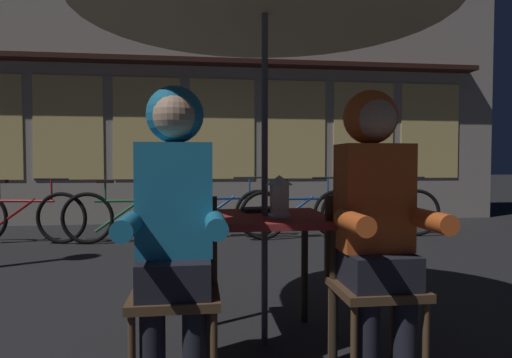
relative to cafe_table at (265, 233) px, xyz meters
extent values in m
plane|color=#232326|center=(0.00, 0.00, -0.64)|extent=(60.00, 60.00, 0.00)
cube|color=maroon|center=(0.00, 0.00, 0.08)|extent=(0.72, 0.72, 0.04)
cylinder|color=#2D2319|center=(-0.31, -0.31, -0.29)|extent=(0.04, 0.04, 0.70)
cylinder|color=#2D2319|center=(0.31, -0.31, -0.29)|extent=(0.04, 0.04, 0.70)
cylinder|color=#2D2319|center=(-0.31, 0.31, -0.29)|extent=(0.04, 0.04, 0.70)
cylinder|color=#2D2319|center=(0.31, 0.31, -0.29)|extent=(0.04, 0.04, 0.70)
cylinder|color=#4C4C51|center=(0.00, 0.00, 0.49)|extent=(0.04, 0.04, 2.25)
cube|color=white|center=(0.07, -0.10, 0.11)|extent=(0.11, 0.11, 0.02)
cube|color=white|center=(0.07, -0.10, 0.20)|extent=(0.09, 0.09, 0.16)
pyramid|color=white|center=(0.07, -0.10, 0.31)|extent=(0.11, 0.11, 0.06)
cube|color=#513823|center=(-0.48, -0.44, -0.21)|extent=(0.40, 0.40, 0.04)
cylinder|color=#513823|center=(-0.31, -0.27, -0.43)|extent=(0.03, 0.03, 0.41)
cylinder|color=#513823|center=(-0.65, -0.27, -0.43)|extent=(0.03, 0.03, 0.41)
cube|color=#513823|center=(-0.48, -0.26, 0.02)|extent=(0.40, 0.03, 0.42)
cube|color=#513823|center=(0.48, -0.44, -0.21)|extent=(0.40, 0.40, 0.04)
cylinder|color=#513823|center=(0.65, -0.61, -0.43)|extent=(0.03, 0.03, 0.41)
cylinder|color=#513823|center=(0.31, -0.61, -0.43)|extent=(0.03, 0.03, 0.41)
cylinder|color=#513823|center=(0.65, -0.27, -0.43)|extent=(0.03, 0.03, 0.41)
cylinder|color=#513823|center=(0.31, -0.27, -0.43)|extent=(0.03, 0.03, 0.41)
cube|color=#513823|center=(0.48, -0.26, 0.02)|extent=(0.40, 0.03, 0.42)
cylinder|color=black|center=(-0.39, -0.57, -0.41)|extent=(0.11, 0.11, 0.45)
cylinder|color=black|center=(-0.57, -0.57, -0.41)|extent=(0.11, 0.11, 0.45)
cube|color=black|center=(-0.48, -0.44, -0.11)|extent=(0.32, 0.36, 0.16)
cube|color=teal|center=(-0.48, -0.40, 0.23)|extent=(0.34, 0.22, 0.52)
cylinder|color=teal|center=(-0.30, -0.62, 0.14)|extent=(0.09, 0.30, 0.09)
cylinder|color=teal|center=(-0.66, -0.62, 0.14)|extent=(0.09, 0.30, 0.09)
sphere|color=tan|center=(-0.48, -0.40, 0.62)|extent=(0.21, 0.21, 0.21)
sphere|color=teal|center=(-0.48, -0.35, 0.63)|extent=(0.27, 0.27, 0.27)
cylinder|color=black|center=(0.57, -0.57, -0.41)|extent=(0.11, 0.11, 0.45)
cylinder|color=black|center=(0.39, -0.57, -0.41)|extent=(0.11, 0.11, 0.45)
cube|color=black|center=(0.48, -0.44, -0.11)|extent=(0.32, 0.36, 0.16)
cube|color=#E05B23|center=(0.48, -0.40, 0.23)|extent=(0.34, 0.22, 0.52)
cylinder|color=#E05B23|center=(0.66, -0.62, 0.14)|extent=(0.09, 0.30, 0.09)
cylinder|color=#E05B23|center=(0.30, -0.62, 0.14)|extent=(0.09, 0.30, 0.09)
sphere|color=tan|center=(0.48, -0.40, 0.62)|extent=(0.21, 0.21, 0.21)
sphere|color=#E05B23|center=(0.48, -0.35, 0.63)|extent=(0.27, 0.27, 0.27)
cube|color=#9E9389|center=(0.04, 5.40, 2.46)|extent=(10.00, 0.60, 6.20)
cube|color=#F4D17A|center=(-2.48, 5.09, 0.96)|extent=(1.10, 0.02, 1.70)
cube|color=#F4D17A|center=(-1.22, 5.09, 0.96)|extent=(1.10, 0.02, 1.70)
cube|color=#F4D17A|center=(0.04, 5.09, 0.96)|extent=(1.10, 0.02, 1.70)
cube|color=#F4D17A|center=(1.29, 5.09, 0.96)|extent=(1.10, 0.02, 1.70)
cube|color=#F4D17A|center=(2.55, 5.09, 0.96)|extent=(1.10, 0.02, 1.70)
cube|color=#F4D17A|center=(3.81, 5.09, 0.96)|extent=(1.10, 0.02, 1.70)
cube|color=#331914|center=(0.04, 4.95, 2.06)|extent=(9.00, 0.36, 0.08)
torus|color=black|center=(-2.10, 3.37, -0.31)|extent=(0.66, 0.15, 0.66)
cylinder|color=maroon|center=(-2.61, 3.45, -0.09)|extent=(0.83, 0.17, 0.04)
cylinder|color=maroon|center=(-2.73, 3.47, -0.28)|extent=(0.60, 0.13, 0.44)
cylinder|color=maroon|center=(-2.22, 3.39, 0.05)|extent=(0.02, 0.02, 0.28)
cylinder|color=black|center=(-2.22, 3.39, 0.19)|extent=(0.44, 0.09, 0.02)
torus|color=black|center=(-0.75, 3.26, -0.31)|extent=(0.66, 0.07, 0.66)
torus|color=black|center=(-1.77, 3.30, -0.31)|extent=(0.66, 0.07, 0.66)
cylinder|color=#236B3D|center=(-1.26, 3.28, -0.09)|extent=(0.84, 0.07, 0.04)
cylinder|color=#236B3D|center=(-1.38, 3.28, -0.28)|extent=(0.61, 0.06, 0.44)
cylinder|color=#236B3D|center=(-1.54, 3.29, 0.03)|extent=(0.02, 0.02, 0.24)
cube|color=black|center=(-1.54, 3.29, 0.16)|extent=(0.20, 0.09, 0.04)
cylinder|color=#236B3D|center=(-0.87, 3.26, 0.05)|extent=(0.02, 0.02, 0.28)
cylinder|color=black|center=(-0.87, 3.26, 0.19)|extent=(0.44, 0.04, 0.02)
torus|color=black|center=(0.44, 3.54, -0.31)|extent=(0.66, 0.10, 0.66)
torus|color=black|center=(-0.57, 3.47, -0.31)|extent=(0.66, 0.10, 0.66)
cylinder|color=#1E4C93|center=(-0.06, 3.50, -0.09)|extent=(0.84, 0.09, 0.04)
cylinder|color=#1E4C93|center=(-0.19, 3.49, -0.28)|extent=(0.61, 0.08, 0.44)
cylinder|color=#1E4C93|center=(-0.35, 3.48, 0.03)|extent=(0.02, 0.02, 0.24)
cube|color=black|center=(-0.35, 3.48, 0.16)|extent=(0.21, 0.09, 0.04)
cylinder|color=#1E4C93|center=(0.32, 3.53, 0.05)|extent=(0.02, 0.02, 0.28)
cylinder|color=black|center=(0.32, 3.53, 0.19)|extent=(0.44, 0.05, 0.02)
torus|color=black|center=(1.50, 3.36, -0.31)|extent=(0.66, 0.09, 0.66)
torus|color=black|center=(0.48, 3.29, -0.31)|extent=(0.66, 0.09, 0.66)
cylinder|color=#1E4C93|center=(0.99, 3.33, -0.09)|extent=(0.84, 0.09, 0.04)
cylinder|color=#1E4C93|center=(0.87, 3.32, -0.28)|extent=(0.61, 0.08, 0.44)
cylinder|color=#1E4C93|center=(0.70, 3.31, 0.03)|extent=(0.02, 0.02, 0.24)
cube|color=black|center=(0.70, 3.31, 0.16)|extent=(0.20, 0.09, 0.04)
cylinder|color=#1E4C93|center=(1.38, 3.35, 0.05)|extent=(0.02, 0.02, 0.28)
cylinder|color=black|center=(1.38, 3.35, 0.19)|extent=(0.44, 0.05, 0.02)
torus|color=black|center=(2.66, 3.33, -0.31)|extent=(0.66, 0.14, 0.66)
torus|color=black|center=(1.65, 3.46, -0.31)|extent=(0.66, 0.14, 0.66)
cylinder|color=maroon|center=(2.15, 3.40, -0.09)|extent=(0.83, 0.14, 0.04)
cylinder|color=maroon|center=(2.03, 3.41, -0.28)|extent=(0.61, 0.11, 0.44)
cylinder|color=maroon|center=(1.87, 3.43, 0.03)|extent=(0.02, 0.02, 0.24)
cube|color=black|center=(1.87, 3.43, 0.16)|extent=(0.21, 0.11, 0.04)
cylinder|color=maroon|center=(2.54, 3.34, 0.05)|extent=(0.02, 0.02, 0.28)
cylinder|color=black|center=(2.54, 3.34, 0.19)|extent=(0.44, 0.08, 0.02)
cube|color=black|center=(-0.01, 0.18, 0.11)|extent=(0.22, 0.16, 0.02)
camera|label=1|loc=(-0.37, -2.46, 0.41)|focal=30.88mm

